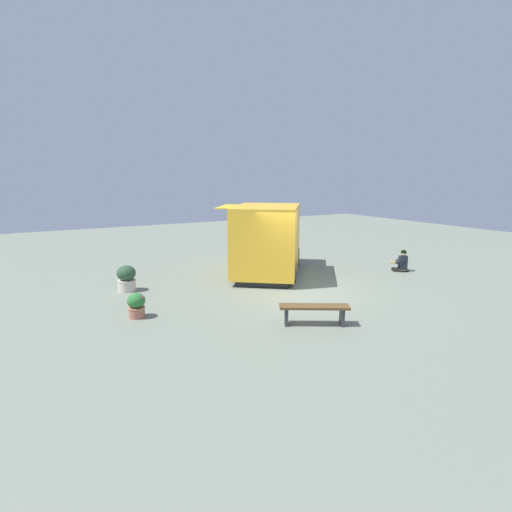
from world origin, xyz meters
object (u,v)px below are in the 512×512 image
Objects in this scene: person_customer at (402,263)px; planter_flowering_near at (127,278)px; plaza_bench at (314,310)px; food_truck at (269,241)px; planter_flowering_far at (136,305)px.

person_customer is 10.14m from planter_flowering_near.
food_truck is at bearing -109.79° from plaza_bench.
plaza_bench is at bearing 24.28° from person_customer.
planter_flowering_far is at bearing 82.51° from planter_flowering_near.
food_truck is at bearing -25.90° from person_customer.
planter_flowering_far is (10.19, 0.22, 0.01)m from person_customer.
food_truck is 5.97× the size of planter_flowering_near.
food_truck is 2.96× the size of plaza_bench.
food_truck is 5.25m from planter_flowering_near.
planter_flowering_far is (5.54, 2.48, -0.90)m from food_truck.
planter_flowering_near is at bearing -58.54° from plaza_bench.
plaza_bench is at bearing 70.21° from food_truck.
planter_flowering_far is (0.35, 2.69, -0.08)m from planter_flowering_near.
planter_flowering_near is at bearing -14.07° from person_customer.
planter_flowering_far is at bearing 1.25° from person_customer.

